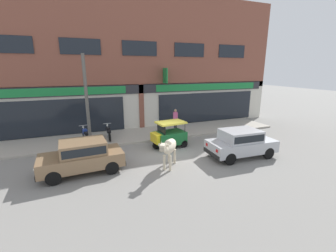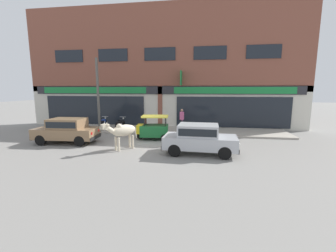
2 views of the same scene
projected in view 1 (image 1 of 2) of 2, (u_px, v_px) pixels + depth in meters
ground_plane at (168, 153)px, 12.31m from camera, size 90.00×90.00×0.00m
sidewalk at (148, 134)px, 15.78m from camera, size 19.00×3.33×0.12m
shop_building at (139, 66)px, 16.36m from camera, size 23.00×1.40×9.81m
cow at (169, 147)px, 10.33m from camera, size 1.48×1.83×1.61m
car_0 at (82, 155)px, 9.88m from camera, size 3.69×1.80×1.46m
car_1 at (241, 142)px, 11.67m from camera, size 3.67×1.74×1.46m
auto_rickshaw at (169, 136)px, 13.17m from camera, size 2.05×1.35×1.52m
motorcycle_0 at (86, 135)px, 13.95m from camera, size 0.54×1.80×0.88m
motorcycle_1 at (109, 133)px, 14.41m from camera, size 0.52×1.81×0.88m
pedestrian at (175, 118)px, 16.01m from camera, size 0.32×0.49×1.60m
utility_pole at (87, 102)px, 12.50m from camera, size 0.18×0.18×5.17m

